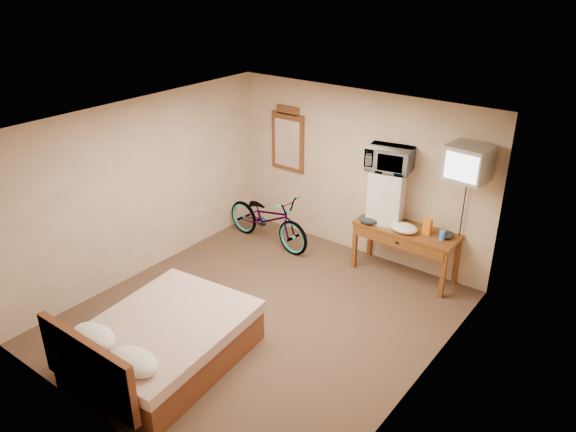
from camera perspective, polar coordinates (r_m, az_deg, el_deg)
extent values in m
plane|color=#513528|center=(7.26, -2.82, -10.18)|extent=(4.60, 4.60, 0.00)
plane|color=silver|center=(6.18, -3.31, 9.15)|extent=(4.60, 4.60, 0.00)
cube|color=tan|center=(8.37, 7.12, 4.27)|extent=(4.20, 0.04, 2.50)
cube|color=tan|center=(5.33, -19.35, -9.99)|extent=(4.20, 0.04, 2.50)
cube|color=tan|center=(8.03, -14.64, 2.73)|extent=(0.04, 4.60, 2.50)
cube|color=tan|center=(5.67, 13.61, -6.94)|extent=(0.04, 4.60, 2.50)
cube|color=beige|center=(8.51, 6.50, 2.29)|extent=(0.08, 0.01, 0.13)
cube|color=brown|center=(7.96, 11.97, -1.31)|extent=(1.46, 0.56, 0.04)
cube|color=brown|center=(8.21, 6.80, -2.98)|extent=(0.06, 0.06, 0.71)
cube|color=brown|center=(7.72, 15.49, -5.73)|extent=(0.06, 0.06, 0.71)
cube|color=brown|center=(8.57, 8.38, -1.83)|extent=(0.06, 0.06, 0.71)
cube|color=brown|center=(8.10, 16.75, -4.37)|extent=(0.06, 0.06, 0.71)
cube|color=brown|center=(7.80, 11.10, -2.62)|extent=(1.33, 0.04, 0.16)
cube|color=black|center=(7.78, 11.04, -2.67)|extent=(0.05, 0.02, 0.03)
cube|color=silver|center=(7.95, 10.00, 2.01)|extent=(0.55, 0.54, 0.76)
cube|color=#9C9C97|center=(7.71, 9.30, 2.53)|extent=(0.46, 0.01, 0.00)
cylinder|color=#9C9C97|center=(7.85, 8.14, 1.48)|extent=(0.02, 0.02, 0.27)
imported|color=silver|center=(7.76, 10.30, 5.72)|extent=(0.67, 0.51, 0.33)
cube|color=orange|center=(7.78, 13.98, -1.05)|extent=(0.12, 0.08, 0.23)
cylinder|color=#428AE2|center=(7.70, 15.38, -1.91)|extent=(0.07, 0.07, 0.13)
ellipsoid|color=beige|center=(7.80, 11.74, -1.21)|extent=(0.37, 0.29, 0.11)
ellipsoid|color=black|center=(7.96, 8.17, -0.39)|extent=(0.29, 0.22, 0.11)
ellipsoid|color=black|center=(7.77, 15.74, -1.81)|extent=(0.22, 0.18, 0.10)
cube|color=black|center=(7.54, 18.41, 4.93)|extent=(0.14, 0.02, 0.14)
cylinder|color=black|center=(7.50, 18.29, 4.84)|extent=(0.05, 0.30, 0.05)
cube|color=#9C9C97|center=(7.27, 17.80, 5.17)|extent=(0.55, 0.47, 0.44)
cube|color=white|center=(7.08, 17.18, 4.72)|extent=(0.42, 0.05, 0.34)
cube|color=black|center=(7.47, 18.39, 5.59)|extent=(0.32, 0.04, 0.28)
cube|color=brown|center=(8.93, -0.02, 7.52)|extent=(0.61, 0.04, 0.93)
cube|color=brown|center=(8.79, -0.02, 10.69)|extent=(0.41, 0.04, 0.13)
cube|color=white|center=(8.92, -0.10, 7.37)|extent=(0.48, 0.01, 0.76)
imported|color=black|center=(8.81, -2.07, -0.22)|extent=(1.69, 0.72, 0.87)
cube|color=brown|center=(6.59, -12.33, -12.84)|extent=(1.58, 2.00, 0.40)
cube|color=beige|center=(6.44, -12.53, -11.08)|extent=(1.63, 2.05, 0.14)
cube|color=brown|center=(5.96, -19.74, -14.29)|extent=(1.40, 0.08, 0.70)
ellipsoid|color=white|center=(6.30, -19.16, -11.51)|extent=(0.57, 0.35, 0.20)
ellipsoid|color=white|center=(5.85, -15.36, -14.08)|extent=(0.57, 0.35, 0.20)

